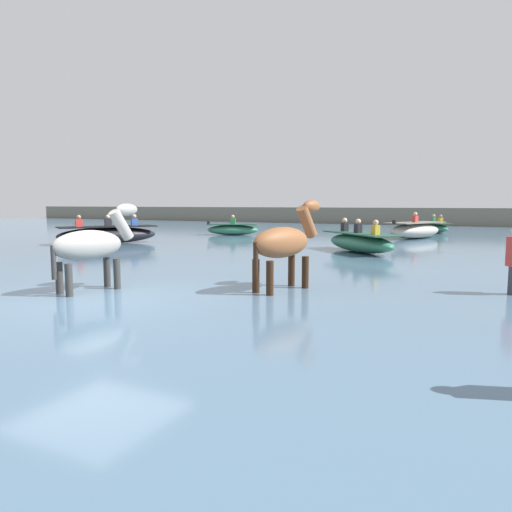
# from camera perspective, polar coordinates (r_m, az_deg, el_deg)

# --- Properties ---
(ground_plane) EXTENTS (120.00, 120.00, 0.00)m
(ground_plane) POSITION_cam_1_polar(r_m,az_deg,el_deg) (8.77, -18.65, -7.30)
(ground_plane) COLOR #666051
(water_surface) EXTENTS (90.00, 90.00, 0.37)m
(water_surface) POSITION_cam_1_polar(r_m,az_deg,el_deg) (17.18, 5.77, 0.19)
(water_surface) COLOR slate
(water_surface) RESTS_ON ground
(horse_lead_grey) EXTENTS (0.79, 1.87, 2.02)m
(horse_lead_grey) POSITION_cam_1_polar(r_m,az_deg,el_deg) (9.40, -19.24, 0.97)
(horse_lead_grey) COLOR gray
(horse_lead_grey) RESTS_ON ground
(horse_trailing_chestnut) EXTENTS (0.92, 1.92, 2.09)m
(horse_trailing_chestnut) POSITION_cam_1_polar(r_m,az_deg,el_deg) (9.00, 3.43, 1.36)
(horse_trailing_chestnut) COLOR brown
(horse_trailing_chestnut) RESTS_ON ground
(boat_distant_west) EXTENTS (2.39, 2.85, 1.04)m
(boat_distant_west) POSITION_cam_1_polar(r_m,az_deg,el_deg) (28.86, 20.62, 3.25)
(boat_distant_west) COLOR #337556
(boat_distant_west) RESTS_ON water_surface
(boat_far_inshore) EXTENTS (2.86, 1.89, 1.06)m
(boat_far_inshore) POSITION_cam_1_polar(r_m,az_deg,el_deg) (24.88, -2.84, 3.23)
(boat_far_inshore) COLOR #337556
(boat_far_inshore) RESTS_ON water_surface
(boat_far_offshore) EXTENTS (3.24, 4.06, 1.20)m
(boat_far_offshore) POSITION_cam_1_polar(r_m,az_deg,el_deg) (20.52, -17.46, 2.48)
(boat_far_offshore) COLOR black
(boat_far_offshore) RESTS_ON water_surface
(boat_mid_outer) EXTENTS (2.64, 3.83, 1.25)m
(boat_mid_outer) POSITION_cam_1_polar(r_m,az_deg,el_deg) (23.68, 18.66, 2.97)
(boat_mid_outer) COLOR #B2AD9E
(boat_mid_outer) RESTS_ON water_surface
(boat_near_starboard) EXTENTS (3.37, 3.35, 1.14)m
(boat_near_starboard) POSITION_cam_1_polar(r_m,az_deg,el_deg) (16.49, 12.45, 1.65)
(boat_near_starboard) COLOR #337556
(boat_near_starboard) RESTS_ON water_surface
(channel_buoy) EXTENTS (0.33, 0.33, 0.76)m
(channel_buoy) POSITION_cam_1_polar(r_m,az_deg,el_deg) (19.44, 14.12, 1.80)
(channel_buoy) COLOR silver
(channel_buoy) RESTS_ON water_surface
(far_shoreline) EXTENTS (80.00, 2.40, 1.70)m
(far_shoreline) POSITION_cam_1_polar(r_m,az_deg,el_deg) (39.40, 17.91, 4.34)
(far_shoreline) COLOR #706B5B
(far_shoreline) RESTS_ON ground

